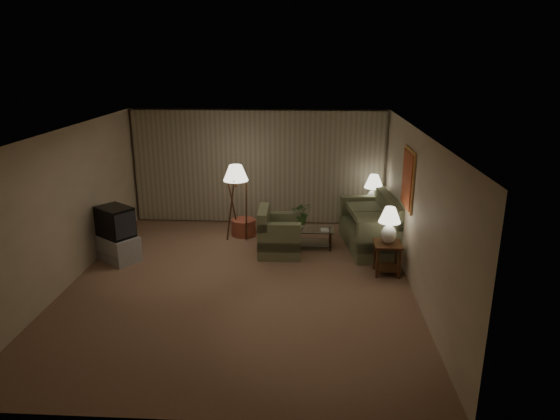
% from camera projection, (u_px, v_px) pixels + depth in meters
% --- Properties ---
extents(ground, '(7.00, 7.00, 0.00)m').
position_uv_depth(ground, '(240.00, 283.00, 8.88)').
color(ground, '#977253').
rests_on(ground, ground).
extents(room_shell, '(6.04, 7.02, 2.72)m').
position_uv_depth(room_shell, '(250.00, 169.00, 9.79)').
color(room_shell, beige).
rests_on(room_shell, ground).
extents(sofa, '(2.17, 1.45, 0.86)m').
position_uv_depth(sofa, '(371.00, 227.00, 10.43)').
color(sofa, '#6B7451').
rests_on(sofa, ground).
extents(armchair, '(0.92, 0.88, 0.76)m').
position_uv_depth(armchair, '(280.00, 236.00, 10.09)').
color(armchair, '#6B7451').
rests_on(armchair, ground).
extents(side_table_near, '(0.50, 0.50, 0.60)m').
position_uv_depth(side_table_near, '(387.00, 253.00, 9.14)').
color(side_table_near, '#3B1F10').
rests_on(side_table_near, ground).
extents(side_table_far, '(0.45, 0.38, 0.60)m').
position_uv_depth(side_table_far, '(372.00, 215.00, 11.38)').
color(side_table_far, '#3B1F10').
rests_on(side_table_far, ground).
extents(table_lamp_near, '(0.40, 0.40, 0.69)m').
position_uv_depth(table_lamp_near, '(389.00, 222.00, 8.96)').
color(table_lamp_near, silver).
rests_on(table_lamp_near, side_table_near).
extents(table_lamp_far, '(0.42, 0.42, 0.73)m').
position_uv_depth(table_lamp_far, '(374.00, 188.00, 11.19)').
color(table_lamp_far, silver).
rests_on(table_lamp_far, side_table_far).
extents(coffee_table, '(1.04, 0.57, 0.41)m').
position_uv_depth(coffee_table, '(309.00, 235.00, 10.45)').
color(coffee_table, silver).
rests_on(coffee_table, ground).
extents(tv_cabinet, '(1.36, 1.35, 0.50)m').
position_uv_depth(tv_cabinet, '(118.00, 248.00, 9.82)').
color(tv_cabinet, '#9D9D9F').
rests_on(tv_cabinet, ground).
extents(crt_tv, '(1.15, 1.15, 0.59)m').
position_uv_depth(crt_tv, '(115.00, 222.00, 9.66)').
color(crt_tv, black).
rests_on(crt_tv, tv_cabinet).
extents(floor_lamp, '(0.54, 0.54, 1.65)m').
position_uv_depth(floor_lamp, '(236.00, 201.00, 10.79)').
color(floor_lamp, '#3B1F10').
rests_on(floor_lamp, ground).
extents(ottoman, '(0.62, 0.62, 0.36)m').
position_uv_depth(ottoman, '(244.00, 227.00, 11.20)').
color(ottoman, '#9F4935').
rests_on(ottoman, ground).
extents(vase, '(0.15, 0.15, 0.15)m').
position_uv_depth(vase, '(302.00, 225.00, 10.40)').
color(vase, white).
rests_on(vase, coffee_table).
extents(flowers, '(0.44, 0.39, 0.48)m').
position_uv_depth(flowers, '(302.00, 211.00, 10.30)').
color(flowers, '#436E31').
rests_on(flowers, vase).
extents(book, '(0.18, 0.24, 0.02)m').
position_uv_depth(book, '(321.00, 230.00, 10.30)').
color(book, olive).
rests_on(book, coffee_table).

